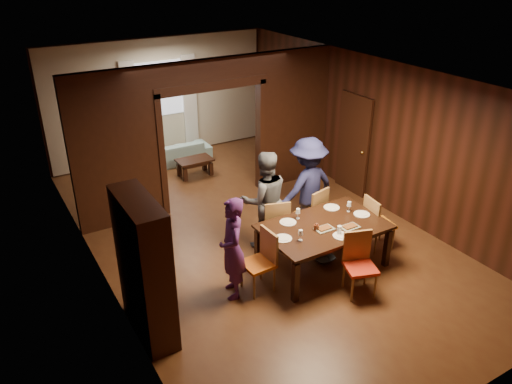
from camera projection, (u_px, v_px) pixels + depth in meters
floor at (254, 232)px, 9.20m from camera, size 9.00×9.00×0.00m
ceiling at (254, 75)px, 7.93m from camera, size 5.50×9.00×0.02m
room_walls at (206, 126)px, 9.99m from camera, size 5.52×9.01×2.90m
person_purple at (232, 249)px, 7.24m from camera, size 0.54×0.67×1.60m
person_grey at (264, 200)px, 8.45m from camera, size 0.99×0.85×1.76m
person_navy at (307, 187)px, 8.86m from camera, size 1.24×0.79×1.82m
sofa at (173, 153)px, 12.05m from camera, size 1.82×0.75×0.53m
serving_bowl at (326, 219)px, 8.02m from camera, size 0.37×0.37×0.09m
dining_table at (323, 246)px, 8.09m from camera, size 1.97×1.23×0.76m
coffee_table at (195, 167)px, 11.43m from camera, size 0.80×0.50×0.40m
chair_left at (258, 262)px, 7.48m from camera, size 0.46×0.46×0.97m
chair_right at (380, 223)px, 8.55m from camera, size 0.50×0.50×0.97m
chair_far_l at (274, 223)px, 8.54m from camera, size 0.56×0.56×0.97m
chair_far_r at (311, 212)px, 8.91m from camera, size 0.53×0.53×0.97m
chair_near at (361, 266)px, 7.39m from camera, size 0.56×0.56×0.97m
hutch at (144, 268)px, 6.44m from camera, size 0.40×1.20×2.00m
door_right at (353, 144)px, 10.37m from camera, size 0.06×0.90×2.10m
window_far at (159, 89)px, 11.88m from camera, size 1.20×0.03×1.30m
curtain_left at (131, 112)px, 11.70m from camera, size 0.35×0.06×2.40m
curtain_right at (190, 103)px, 12.39m from camera, size 0.35×0.06×2.40m
plate_left at (283, 238)px, 7.55m from camera, size 0.27×0.27×0.01m
plate_far_l at (288, 222)px, 8.00m from camera, size 0.27×0.27×0.01m
plate_far_r at (332, 207)px, 8.45m from camera, size 0.27×0.27×0.01m
plate_right at (362, 214)px, 8.24m from camera, size 0.27×0.27×0.01m
plate_near at (342, 236)px, 7.62m from camera, size 0.27×0.27×0.01m
platter_a at (324, 228)px, 7.80m from camera, size 0.30×0.20×0.04m
platter_b at (350, 227)px, 7.85m from camera, size 0.30×0.20×0.04m
wineglass_left at (301, 235)px, 7.48m from camera, size 0.08×0.08×0.18m
wineglass_far at (298, 214)px, 8.08m from camera, size 0.08×0.08×0.18m
wineglass_right at (349, 207)px, 8.30m from camera, size 0.08×0.08×0.18m
tumbler at (339, 230)px, 7.65m from camera, size 0.07×0.07×0.14m
condiment_jar at (316, 227)px, 7.77m from camera, size 0.08×0.08×0.11m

